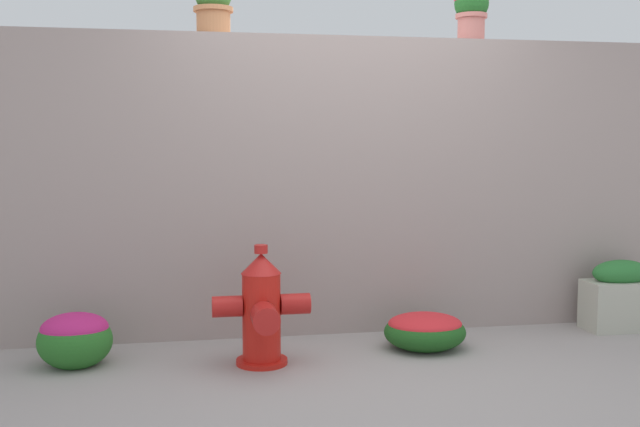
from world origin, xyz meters
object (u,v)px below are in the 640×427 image
(flower_bush_left, at_px, (425,330))
(planter_box, at_px, (620,296))
(potted_plant_1, at_px, (213,0))
(potted_plant_2, at_px, (471,8))
(fire_hydrant, at_px, (262,311))
(flower_bush_right, at_px, (75,337))

(flower_bush_left, distance_m, planter_box, 1.54)
(planter_box, bearing_deg, potted_plant_1, 172.51)
(potted_plant_2, height_order, flower_bush_left, potted_plant_2)
(fire_hydrant, height_order, flower_bush_left, fire_hydrant)
(flower_bush_right, bearing_deg, potted_plant_1, 33.79)
(planter_box, bearing_deg, flower_bush_right, -176.79)
(flower_bush_left, relative_size, flower_bush_right, 1.22)
(potted_plant_1, height_order, fire_hydrant, potted_plant_1)
(flower_bush_left, height_order, flower_bush_right, flower_bush_right)
(potted_plant_2, xyz_separation_m, flower_bush_left, (-0.51, -0.60, -2.16))
(potted_plant_2, height_order, flower_bush_right, potted_plant_2)
(fire_hydrant, height_order, planter_box, fire_hydrant)
(fire_hydrant, bearing_deg, potted_plant_2, 25.73)
(potted_plant_1, xyz_separation_m, flower_bush_right, (-0.86, -0.58, -2.10))
(flower_bush_left, bearing_deg, potted_plant_2, 49.46)
(potted_plant_1, distance_m, planter_box, 3.50)
(flower_bush_right, xyz_separation_m, planter_box, (3.69, 0.21, 0.06))
(flower_bush_left, height_order, planter_box, planter_box)
(flower_bush_left, distance_m, flower_bush_right, 2.17)
(planter_box, bearing_deg, flower_bush_left, -171.83)
(potted_plant_1, distance_m, flower_bush_left, 2.58)
(potted_plant_1, xyz_separation_m, planter_box, (2.82, -0.37, -2.03))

